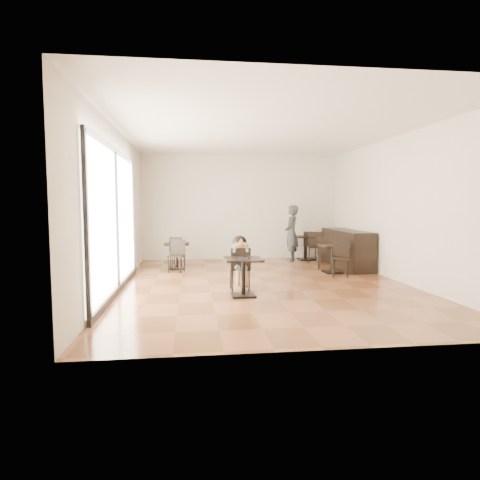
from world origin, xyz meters
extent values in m
cube|color=brown|center=(0.00, 0.00, 0.00)|extent=(6.00, 8.00, 0.01)
cube|color=white|center=(0.00, 0.00, 3.20)|extent=(6.00, 8.00, 0.01)
cube|color=beige|center=(0.00, 4.00, 1.60)|extent=(6.00, 0.01, 3.20)
cube|color=beige|center=(0.00, -4.00, 1.60)|extent=(6.00, 0.01, 3.20)
cube|color=beige|center=(-3.00, 0.00, 1.60)|extent=(0.01, 8.00, 3.20)
cube|color=beige|center=(3.00, 0.00, 1.60)|extent=(0.01, 8.00, 3.20)
cube|color=white|center=(-2.97, -0.50, 1.40)|extent=(0.04, 4.50, 2.60)
cylinder|color=black|center=(-0.59, -1.25, 0.72)|extent=(0.24, 0.24, 0.01)
imported|color=#3D3E43|center=(1.44, 3.25, 0.84)|extent=(0.56, 0.70, 1.67)
cube|color=black|center=(2.65, 2.00, 0.50)|extent=(0.60, 2.40, 1.00)
camera|label=1|loc=(-1.53, -8.37, 1.69)|focal=30.00mm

